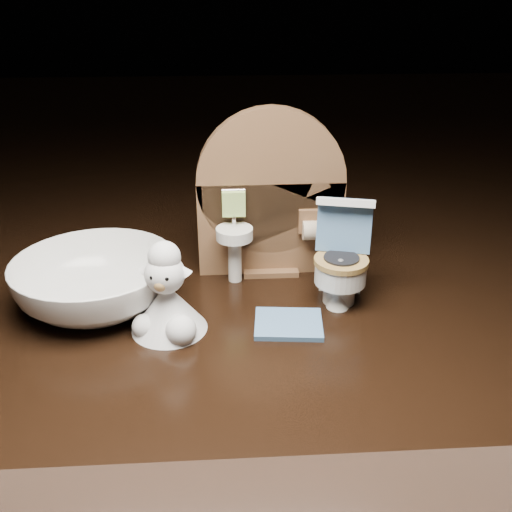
% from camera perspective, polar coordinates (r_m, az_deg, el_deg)
% --- Properties ---
extents(backdrop_panel, '(0.13, 0.05, 0.15)m').
position_cam_1_polar(backdrop_panel, '(0.50, 1.40, 5.25)').
color(backdrop_panel, brown).
rests_on(backdrop_panel, ground).
extents(toy_toilet, '(0.05, 0.06, 0.09)m').
position_cam_1_polar(toy_toilet, '(0.48, 8.54, -0.66)').
color(toy_toilet, white).
rests_on(toy_toilet, ground).
extents(bath_mat, '(0.06, 0.05, 0.00)m').
position_cam_1_polar(bath_mat, '(0.45, 3.27, -6.79)').
color(bath_mat, '#4D75A3').
rests_on(bath_mat, ground).
extents(toilet_brush, '(0.02, 0.02, 0.04)m').
position_cam_1_polar(toilet_brush, '(0.47, 8.22, -3.85)').
color(toilet_brush, white).
rests_on(toilet_brush, ground).
extents(plush_lamb, '(0.06, 0.06, 0.08)m').
position_cam_1_polar(plush_lamb, '(0.44, -8.87, -4.43)').
color(plush_lamb, silver).
rests_on(plush_lamb, ground).
extents(ceramic_bowl, '(0.15, 0.15, 0.04)m').
position_cam_1_polar(ceramic_bowl, '(0.48, -15.71, -2.59)').
color(ceramic_bowl, white).
rests_on(ceramic_bowl, ground).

